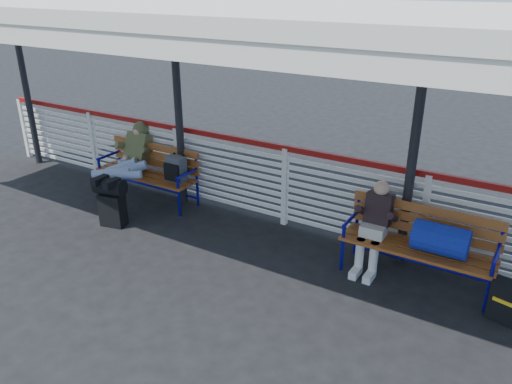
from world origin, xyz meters
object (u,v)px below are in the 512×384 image
Objects in this scene: luggage_stack at (111,200)px; companion_person at (374,226)px; suitcase_side at (507,302)px; bench_left at (156,168)px; traveler_man at (126,165)px; bench_right at (431,239)px.

luggage_stack is 3.80m from companion_person.
suitcase_side is at bearing -6.51° from luggage_stack.
bench_left is 0.47m from traveler_man.
companion_person is at bearing 2.21° from traveler_man.
traveler_man is at bearing -130.91° from bench_left.
bench_right is (4.43, -0.19, 0.03)m from bench_left.
bench_right is 3.83× the size of suitcase_side.
luggage_stack is 1.05m from bench_left.
suitcase_side is at bearing -5.28° from bench_left.
luggage_stack reaches higher than suitcase_side.
bench_left is at bearing 79.88° from luggage_stack.
traveler_man is 5.66m from suitcase_side.
traveler_man is at bearing -168.31° from suitcase_side.
traveler_man reaches higher than luggage_stack.
companion_person is at bearing -177.42° from suitcase_side.
bench_right is at bearing -2.50° from bench_left.
bench_right reaches higher than luggage_stack.
bench_left is 3.83× the size of suitcase_side.
bench_left is 4.43m from bench_right.
luggage_stack is at bearing -161.01° from suitcase_side.
suitcase_side is at bearing -18.20° from bench_right.
bench_left reaches higher than suitcase_side.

